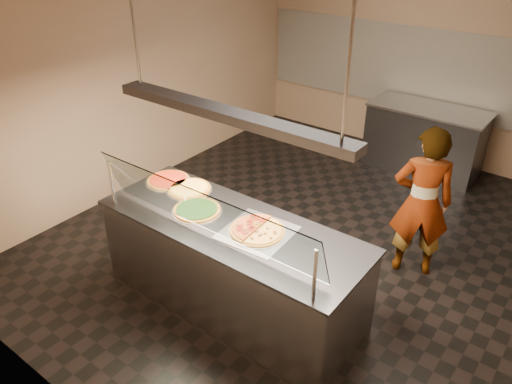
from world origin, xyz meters
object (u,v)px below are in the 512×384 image
Objects in this scene: perforated_tray at (257,232)px; half_pizza_pepperoni at (247,225)px; serving_counter at (232,265)px; prep_table at (424,138)px; sneeze_guard at (203,212)px; pizza_cheese at (189,188)px; pizza_tomato at (169,180)px; pizza_spatula at (189,200)px; worker at (422,203)px; half_pizza_sausage at (268,235)px; heat_lamp_housing at (228,115)px; pizza_spinach at (197,210)px.

perforated_tray is 1.25× the size of half_pizza_pepperoni.
serving_counter is 3.94m from prep_table.
pizza_cheese is (-0.72, 0.56, -0.28)m from sneeze_guard.
sneeze_guard is 5.08× the size of pizza_tomato.
pizza_cheese is 1.69× the size of pizza_spatula.
worker reaches higher than perforated_tray.
perforated_tray reaches higher than serving_counter.
serving_counter is at bearing 27.39° from worker.
sneeze_guard reaches higher than pizza_spatula.
half_pizza_pepperoni is at bearing -0.77° from pizza_spatula.
serving_counter is 0.89m from pizza_cheese.
half_pizza_sausage is at bearing 37.19° from worker.
heat_lamp_housing is (0.55, -0.04, 0.99)m from pizza_spatula.
worker is (1.15, 1.91, -0.41)m from sneeze_guard.
heat_lamp_housing is at bearing 27.39° from worker.
worker is 2.25m from heat_lamp_housing.
half_pizza_pepperoni is 1.82× the size of pizza_spatula.
pizza_cheese is (-0.87, 0.19, -0.02)m from half_pizza_pepperoni.
perforated_tray is 1.34× the size of pizza_tomato.
serving_counter is at bearing -173.62° from perforated_tray.
half_pizza_sausage reaches higher than perforated_tray.
pizza_spatula reaches higher than pizza_tomato.
half_pizza_sausage is at bearing 4.03° from pizza_spinach.
pizza_spatula is (0.46, -0.18, 0.01)m from pizza_tomato.
half_pizza_pepperoni reaches higher than prep_table.
pizza_spatula is 0.16× the size of worker.
half_pizza_pepperoni is at bearing 10.94° from heat_lamp_housing.
pizza_tomato is 0.49m from pizza_spatula.
pizza_tomato is at bearing 172.18° from half_pizza_sausage.
worker is at bearing 57.10° from half_pizza_pepperoni.
prep_table is (0.34, 3.92, 0.00)m from serving_counter.
half_pizza_pepperoni is (0.16, 0.03, 0.50)m from serving_counter.
pizza_cheese is at bearing 9.45° from worker.
pizza_tomato is at bearing 167.71° from heat_lamp_housing.
half_pizza_pepperoni is at bearing 10.94° from serving_counter.
pizza_spinach is at bearing -21.34° from pizza_tomato.
worker reaches higher than pizza_spinach.
pizza_tomato is at bearing 158.61° from pizza_spatula.
pizza_spinach is 0.42m from pizza_cheese.
pizza_spinach is 1.03× the size of pizza_tomato.
serving_counter is 0.54m from perforated_tray.
serving_counter is 5.61× the size of pizza_tomato.
pizza_tomato is 1.44m from heat_lamp_housing.
perforated_tray is 0.65m from pizza_spinach.
perforated_tray is at bearing -10.95° from pizza_cheese.
serving_counter is 0.74m from pizza_spatula.
sneeze_guard is at bearing -90.00° from heat_lamp_housing.
serving_counter is 0.83m from sneeze_guard.
heat_lamp_housing reaches higher than half_pizza_pepperoni.
half_pizza_pepperoni is at bearing 30.78° from worker.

